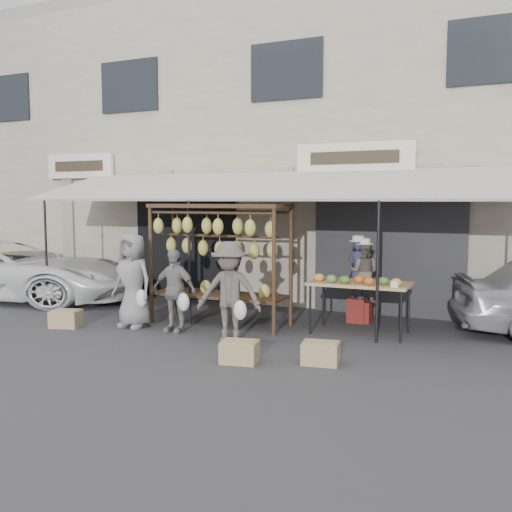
% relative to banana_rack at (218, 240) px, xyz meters
% --- Properties ---
extents(ground_plane, '(90.00, 90.00, 0.00)m').
position_rel_banana_rack_xyz_m(ground_plane, '(0.47, -1.30, -1.57)').
color(ground_plane, '#2D2D30').
extents(shophouse, '(24.00, 6.15, 7.30)m').
position_rel_banana_rack_xyz_m(shophouse, '(0.47, 5.20, 2.08)').
color(shophouse, '#BCAF97').
rests_on(shophouse, ground_plane).
extents(awning, '(10.00, 2.35, 2.92)m').
position_rel_banana_rack_xyz_m(awning, '(0.47, 0.98, 1.00)').
color(awning, '#BAB5AB').
rests_on(awning, ground_plane).
extents(banana_rack, '(2.60, 0.90, 2.24)m').
position_rel_banana_rack_xyz_m(banana_rack, '(0.00, 0.00, 0.00)').
color(banana_rack, black).
rests_on(banana_rack, ground_plane).
extents(produce_table, '(1.70, 0.90, 1.04)m').
position_rel_banana_rack_xyz_m(produce_table, '(2.56, 0.31, -0.69)').
color(produce_table, tan).
rests_on(produce_table, ground_plane).
extents(vendor_left, '(0.47, 0.37, 1.11)m').
position_rel_banana_rack_xyz_m(vendor_left, '(2.29, 1.27, -0.55)').
color(vendor_left, '#2F3454').
rests_on(vendor_left, stool_left).
extents(vendor_right, '(0.55, 0.43, 1.12)m').
position_rel_banana_rack_xyz_m(vendor_right, '(2.40, 1.27, -0.61)').
color(vendor_right, '#695C55').
rests_on(vendor_right, stool_right).
extents(customer_left, '(0.89, 0.63, 1.71)m').
position_rel_banana_rack_xyz_m(customer_left, '(-1.32, -0.81, -0.72)').
color(customer_left, gray).
rests_on(customer_left, ground_plane).
extents(customer_mid, '(0.85, 0.36, 1.45)m').
position_rel_banana_rack_xyz_m(customer_mid, '(-0.44, -0.82, -0.84)').
color(customer_mid, gray).
rests_on(customer_mid, ground_plane).
extents(customer_right, '(1.17, 0.83, 1.64)m').
position_rel_banana_rack_xyz_m(customer_right, '(0.77, -1.08, -0.75)').
color(customer_right, '#554D49').
rests_on(customer_right, ground_plane).
extents(stool_left, '(0.40, 0.40, 0.46)m').
position_rel_banana_rack_xyz_m(stool_left, '(2.29, 1.27, -1.34)').
color(stool_left, maroon).
rests_on(stool_left, ground_plane).
extents(stool_right, '(0.35, 0.35, 0.40)m').
position_rel_banana_rack_xyz_m(stool_right, '(2.40, 1.27, -1.37)').
color(stool_right, maroon).
rests_on(stool_right, ground_plane).
extents(crate_near_a, '(0.57, 0.48, 0.31)m').
position_rel_banana_rack_xyz_m(crate_near_a, '(1.44, -2.08, -1.42)').
color(crate_near_a, tan).
rests_on(crate_near_a, ground_plane).
extents(crate_near_b, '(0.56, 0.46, 0.31)m').
position_rel_banana_rack_xyz_m(crate_near_b, '(2.51, -1.66, -1.42)').
color(crate_near_b, tan).
rests_on(crate_near_b, ground_plane).
extents(crate_far, '(0.60, 0.52, 0.31)m').
position_rel_banana_rack_xyz_m(crate_far, '(-2.44, -1.34, -1.42)').
color(crate_far, tan).
rests_on(crate_far, ground_plane).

